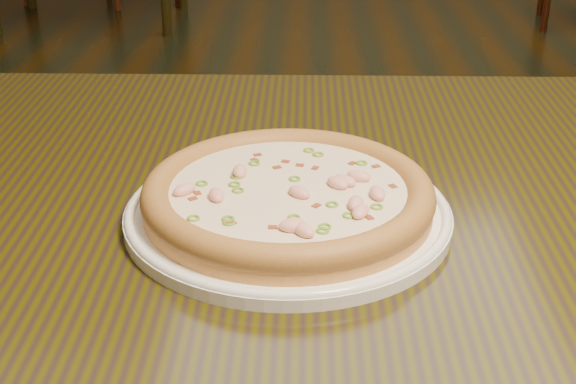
{
  "coord_description": "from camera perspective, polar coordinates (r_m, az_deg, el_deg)",
  "views": [
    {
      "loc": [
        -0.32,
        -1.22,
        1.11
      ],
      "look_at": [
        -0.33,
        -0.54,
        0.78
      ],
      "focal_mm": 50.0,
      "sensor_mm": 36.0,
      "label": 1
    }
  ],
  "objects": [
    {
      "name": "hero_table",
      "position": [
        0.87,
        8.05,
        -6.26
      ],
      "size": [
        1.2,
        0.8,
        0.75
      ],
      "color": "black",
      "rests_on": "ground"
    },
    {
      "name": "pizza",
      "position": [
        0.76,
        0.01,
        -0.21
      ],
      "size": [
        0.28,
        0.28,
        0.03
      ],
      "color": "#CC8D46",
      "rests_on": "plate"
    },
    {
      "name": "plate",
      "position": [
        0.77,
        -0.0,
        -1.43
      ],
      "size": [
        0.31,
        0.31,
        0.02
      ],
      "color": "white",
      "rests_on": "hero_table"
    }
  ]
}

